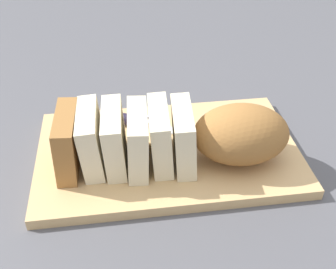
{
  "coord_description": "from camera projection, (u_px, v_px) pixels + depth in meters",
  "views": [
    {
      "loc": [
        0.09,
        0.55,
        0.47
      ],
      "look_at": [
        0.0,
        0.0,
        0.05
      ],
      "focal_mm": 44.38,
      "sensor_mm": 36.0,
      "label": 1
    }
  ],
  "objects": [
    {
      "name": "ground_plane",
      "position": [
        168.0,
        156.0,
        0.73
      ],
      "size": [
        3.0,
        3.0,
        0.0
      ],
      "primitive_type": "plane",
      "color": "#4C4C51"
    },
    {
      "name": "cutting_board",
      "position": [
        168.0,
        152.0,
        0.72
      ],
      "size": [
        0.45,
        0.29,
        0.02
      ],
      "primitive_type": "cube",
      "rotation": [
        0.0,
        0.0,
        -0.03
      ],
      "color": "tan",
      "rests_on": "ground_plane"
    },
    {
      "name": "bread_loaf",
      "position": [
        180.0,
        136.0,
        0.66
      ],
      "size": [
        0.38,
        0.15,
        0.1
      ],
      "rotation": [
        0.0,
        0.0,
        -0.09
      ],
      "color": "#996633",
      "rests_on": "cutting_board"
    },
    {
      "name": "bread_knife",
      "position": [
        155.0,
        125.0,
        0.76
      ],
      "size": [
        0.25,
        0.13,
        0.02
      ],
      "rotation": [
        0.0,
        0.0,
        2.72
      ],
      "color": "silver",
      "rests_on": "cutting_board"
    },
    {
      "name": "crumb_near_knife",
      "position": [
        152.0,
        138.0,
        0.74
      ],
      "size": [
        0.0,
        0.0,
        0.0
      ],
      "primitive_type": "sphere",
      "color": "tan",
      "rests_on": "cutting_board"
    },
    {
      "name": "crumb_near_loaf",
      "position": [
        171.0,
        178.0,
        0.65
      ],
      "size": [
        0.01,
        0.01,
        0.01
      ],
      "primitive_type": "sphere",
      "color": "tan",
      "rests_on": "cutting_board"
    },
    {
      "name": "crumb_stray_left",
      "position": [
        151.0,
        146.0,
        0.72
      ],
      "size": [
        0.01,
        0.01,
        0.01
      ],
      "primitive_type": "sphere",
      "color": "tan",
      "rests_on": "cutting_board"
    }
  ]
}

